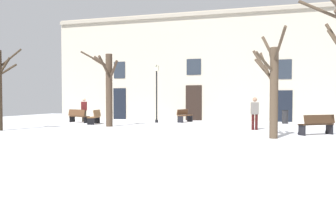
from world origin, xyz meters
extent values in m
plane|color=white|center=(0.00, 0.00, 0.00)|extent=(36.60, 36.60, 0.00)
cube|color=#BCB29E|center=(0.00, 10.01, 4.10)|extent=(22.88, 0.40, 8.21)
cube|color=#A09786|center=(0.00, 9.76, 7.96)|extent=(22.88, 0.30, 0.24)
cube|color=black|center=(-6.15, 9.79, 1.25)|extent=(1.06, 0.08, 2.49)
cube|color=#262D38|center=(-6.15, 9.79, 3.96)|extent=(0.96, 0.06, 1.32)
cube|color=black|center=(-0.09, 9.79, 1.33)|extent=(1.22, 0.08, 2.66)
cube|color=#262D38|center=(-0.09, 9.79, 4.05)|extent=(1.10, 0.06, 1.19)
cube|color=black|center=(6.27, 9.79, 1.11)|extent=(1.36, 0.08, 2.23)
cube|color=#262D38|center=(6.27, 9.79, 3.71)|extent=(1.22, 0.06, 1.37)
cylinder|color=#4C3D2D|center=(5.17, -1.00, 1.81)|extent=(0.32, 0.32, 3.62)
cylinder|color=#4C3D2D|center=(4.81, -0.55, 2.77)|extent=(0.86, 1.05, 1.09)
cylinder|color=#4C3D2D|center=(4.82, -1.36, 2.98)|extent=(0.82, 0.83, 0.85)
cylinder|color=#4C3D2D|center=(4.92, -0.54, 2.80)|extent=(0.62, 1.03, 1.54)
cylinder|color=#4C3D2D|center=(4.95, -0.82, 3.63)|extent=(0.60, 0.52, 1.05)
cylinder|color=#4C3D2D|center=(4.77, -0.89, 2.87)|extent=(0.92, 0.35, 1.42)
cylinder|color=#4C3D2D|center=(5.31, -1.78, 3.58)|extent=(0.40, 1.62, 1.14)
cylinder|color=#4C3D2D|center=(5.10, -0.70, 3.11)|extent=(0.28, 0.73, 1.02)
cylinder|color=#382B1E|center=(-7.62, -0.84, 3.05)|extent=(0.86, 0.50, 0.66)
cylinder|color=#382B1E|center=(-7.74, -0.93, 3.21)|extent=(0.66, 0.35, 0.97)
cylinder|color=#382B1E|center=(-7.58, -0.70, 3.64)|extent=(0.95, 0.77, 1.07)
cylinder|color=#4C3D2D|center=(7.04, -2.20, 4.92)|extent=(1.18, 0.87, 1.02)
cylinder|color=#4C3D2D|center=(6.76, -1.91, 4.69)|extent=(1.71, 0.29, 0.89)
cylinder|color=#4C3D2D|center=(7.29, -1.56, 3.70)|extent=(0.74, 0.68, 1.37)
cylinder|color=#423326|center=(-3.76, 2.77, 2.10)|extent=(0.38, 0.38, 4.20)
cylinder|color=#423326|center=(-4.26, 2.86, 3.74)|extent=(1.11, 0.34, 0.83)
cylinder|color=#423326|center=(-3.38, 2.49, 3.17)|extent=(0.92, 0.75, 1.20)
cylinder|color=#423326|center=(-4.45, 2.40, 3.87)|extent=(1.47, 0.86, 0.91)
cylinder|color=#423326|center=(-3.75, 2.14, 3.42)|extent=(0.17, 1.36, 1.09)
cylinder|color=#423326|center=(-4.35, 2.90, 3.69)|extent=(1.25, 0.38, 0.75)
cylinder|color=black|center=(-2.06, 6.61, 1.75)|extent=(0.10, 0.10, 3.50)
cylinder|color=black|center=(-2.06, 6.61, 0.10)|extent=(0.22, 0.22, 0.20)
cube|color=beige|center=(-2.06, 6.61, 3.68)|extent=(0.24, 0.24, 0.36)
cone|color=black|center=(-2.06, 6.61, 3.86)|extent=(0.30, 0.30, 0.14)
cylinder|color=black|center=(6.32, 7.87, 0.42)|extent=(0.38, 0.38, 0.85)
torus|color=black|center=(6.32, 7.87, 0.86)|extent=(0.41, 0.41, 0.04)
cube|color=#51331E|center=(-0.29, 7.65, 0.47)|extent=(0.87, 1.60, 0.05)
cube|color=#51331E|center=(-0.50, 7.71, 0.70)|extent=(0.51, 1.50, 0.39)
cube|color=black|center=(-0.48, 6.97, 0.24)|extent=(0.42, 0.17, 0.47)
torus|color=black|center=(-0.30, 6.92, 0.08)|extent=(0.08, 0.17, 0.17)
cube|color=black|center=(-0.10, 8.33, 0.24)|extent=(0.42, 0.17, 0.47)
torus|color=black|center=(0.08, 8.28, 0.08)|extent=(0.08, 0.17, 0.17)
cube|color=brown|center=(-5.60, 4.38, 0.43)|extent=(0.79, 1.60, 0.05)
cube|color=brown|center=(-5.39, 4.43, 0.69)|extent=(0.44, 1.53, 0.44)
cube|color=black|center=(-5.75, 5.07, 0.22)|extent=(0.43, 0.15, 0.43)
torus|color=black|center=(-5.94, 5.03, 0.08)|extent=(0.07, 0.17, 0.17)
cube|color=black|center=(-5.45, 3.69, 0.22)|extent=(0.43, 0.15, 0.43)
torus|color=black|center=(-5.63, 3.65, 0.08)|extent=(0.07, 0.17, 0.17)
cube|color=#51331E|center=(-7.22, 5.35, 0.43)|extent=(1.84, 1.19, 0.05)
cube|color=#51331E|center=(-7.31, 5.15, 0.68)|extent=(1.69, 0.88, 0.43)
cube|color=black|center=(-6.45, 4.99, 0.21)|extent=(0.23, 0.40, 0.43)
torus|color=black|center=(-6.37, 5.15, 0.08)|extent=(0.17, 0.10, 0.17)
cube|color=black|center=(-7.98, 5.70, 0.21)|extent=(0.23, 0.40, 0.43)
torus|color=black|center=(-7.90, 5.87, 0.08)|extent=(0.17, 0.10, 0.17)
cube|color=#3D2819|center=(7.05, 0.91, 0.47)|extent=(1.61, 1.30, 0.05)
cube|color=#3D2819|center=(7.16, 0.75, 0.70)|extent=(1.42, 1.04, 0.39)
cube|color=black|center=(7.68, 1.35, 0.23)|extent=(0.27, 0.34, 0.47)
torus|color=black|center=(7.59, 1.48, 0.08)|extent=(0.16, 0.12, 0.17)
cube|color=black|center=(6.42, 0.46, 0.23)|extent=(0.27, 0.34, 0.47)
torus|color=black|center=(6.33, 0.59, 0.08)|extent=(0.16, 0.12, 0.17)
cylinder|color=#2D271E|center=(-7.27, 6.28, 0.40)|extent=(0.14, 0.14, 0.81)
cylinder|color=#2D271E|center=(-7.44, 6.23, 0.40)|extent=(0.14, 0.14, 0.81)
cube|color=#591919|center=(-7.35, 6.25, 1.12)|extent=(0.43, 0.32, 0.62)
sphere|color=beige|center=(-7.35, 6.25, 1.57)|extent=(0.22, 0.22, 0.22)
cylinder|color=#350F0F|center=(4.51, 2.70, 0.40)|extent=(0.14, 0.14, 0.80)
cylinder|color=#350F0F|center=(4.34, 2.67, 0.40)|extent=(0.14, 0.14, 0.80)
cube|color=slate|center=(4.42, 2.68, 1.11)|extent=(0.42, 0.29, 0.62)
sphere|color=#9E755B|center=(4.42, 2.68, 1.56)|extent=(0.22, 0.22, 0.22)
camera|label=1|loc=(4.50, -14.72, 1.53)|focal=35.09mm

